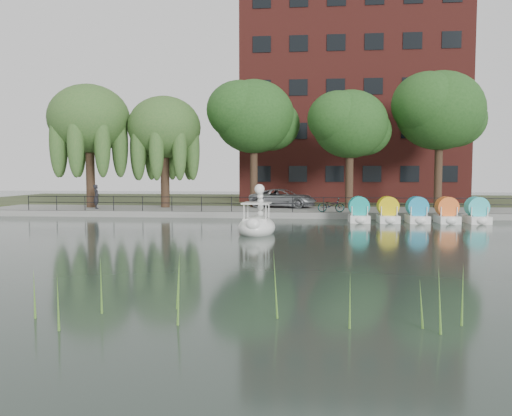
# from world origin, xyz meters

# --- Properties ---
(ground_plane) EXTENTS (120.00, 120.00, 0.00)m
(ground_plane) POSITION_xyz_m (0.00, 0.00, 0.00)
(ground_plane) COLOR #303E37
(promenade) EXTENTS (40.00, 6.00, 0.40)m
(promenade) POSITION_xyz_m (0.00, 16.00, 0.20)
(promenade) COLOR gray
(promenade) RESTS_ON ground_plane
(kerb) EXTENTS (40.00, 0.25, 0.40)m
(kerb) POSITION_xyz_m (0.00, 13.05, 0.20)
(kerb) COLOR gray
(kerb) RESTS_ON ground_plane
(land_strip) EXTENTS (60.00, 22.00, 0.36)m
(land_strip) POSITION_xyz_m (0.00, 30.00, 0.18)
(land_strip) COLOR #47512D
(land_strip) RESTS_ON ground_plane
(railing) EXTENTS (32.00, 0.05, 1.00)m
(railing) POSITION_xyz_m (0.00, 13.25, 1.15)
(railing) COLOR black
(railing) RESTS_ON promenade
(apartment_building) EXTENTS (20.00, 10.07, 18.00)m
(apartment_building) POSITION_xyz_m (7.00, 29.97, 9.36)
(apartment_building) COLOR #4C1E16
(apartment_building) RESTS_ON land_strip
(willow_left) EXTENTS (5.88, 5.88, 9.01)m
(willow_left) POSITION_xyz_m (-13.00, 16.50, 6.87)
(willow_left) COLOR #473323
(willow_left) RESTS_ON promenade
(willow_mid) EXTENTS (5.32, 5.32, 8.15)m
(willow_mid) POSITION_xyz_m (-7.50, 17.00, 6.25)
(willow_mid) COLOR #473323
(willow_mid) RESTS_ON promenade
(broadleaf_center) EXTENTS (6.00, 6.00, 9.25)m
(broadleaf_center) POSITION_xyz_m (-1.00, 18.00, 7.06)
(broadleaf_center) COLOR #473323
(broadleaf_center) RESTS_ON promenade
(broadleaf_right) EXTENTS (5.40, 5.40, 8.32)m
(broadleaf_right) POSITION_xyz_m (6.00, 17.50, 6.39)
(broadleaf_right) COLOR #473323
(broadleaf_right) RESTS_ON promenade
(broadleaf_far) EXTENTS (6.30, 6.30, 9.71)m
(broadleaf_far) POSITION_xyz_m (12.50, 18.50, 7.40)
(broadleaf_far) COLOR #473323
(broadleaf_far) RESTS_ON promenade
(minivan) EXTENTS (3.88, 6.09, 1.57)m
(minivan) POSITION_xyz_m (1.21, 17.64, 1.18)
(minivan) COLOR gray
(minivan) RESTS_ON promenade
(bicycle) EXTENTS (0.65, 1.74, 1.00)m
(bicycle) POSITION_xyz_m (4.49, 13.48, 0.90)
(bicycle) COLOR gray
(bicycle) RESTS_ON promenade
(pedestrian) EXTENTS (0.70, 0.84, 1.98)m
(pedestrian) POSITION_xyz_m (-11.82, 14.75, 1.39)
(pedestrian) COLOR black
(pedestrian) RESTS_ON promenade
(swan_boat) EXTENTS (1.91, 2.96, 2.38)m
(swan_boat) POSITION_xyz_m (0.47, 4.78, 0.52)
(swan_boat) COLOR white
(swan_boat) RESTS_ON ground_plane
(pedal_boat_row) EXTENTS (7.95, 1.70, 1.40)m
(pedal_boat_row) POSITION_xyz_m (9.40, 11.04, 0.61)
(pedal_boat_row) COLOR white
(pedal_boat_row) RESTS_ON ground_plane
(reed_bank) EXTENTS (24.00, 2.40, 1.20)m
(reed_bank) POSITION_xyz_m (2.00, -9.50, 0.60)
(reed_bank) COLOR #669938
(reed_bank) RESTS_ON ground_plane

